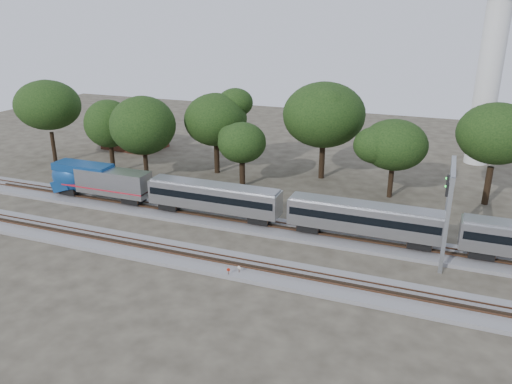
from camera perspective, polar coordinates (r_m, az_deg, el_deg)
ground at (r=56.05m, az=-7.35°, el=-5.46°), size 160.00×160.00×0.00m
track_far at (r=60.81m, az=-4.69°, el=-3.03°), size 160.00×5.00×0.73m
track_near at (r=52.86m, az=-9.41°, el=-6.98°), size 160.00×5.00×0.73m
switch_stand_red at (r=47.91m, az=-3.17°, el=-9.09°), size 0.33×0.13×1.06m
switch_stand_white at (r=48.23m, az=-1.95°, el=-8.85°), size 0.34×0.11×1.07m
switch_lever at (r=48.85m, az=-2.97°, el=-9.19°), size 0.58×0.47×0.30m
signal_gantry at (r=52.98m, az=21.29°, el=0.05°), size 0.68×8.01×9.75m
brick_building at (r=94.74m, az=-13.73°, el=6.40°), size 10.98×8.19×5.00m
tree_0 at (r=88.00m, az=-22.72°, el=9.14°), size 9.79×9.79×13.80m
tree_1 at (r=79.65m, az=-16.48°, el=7.48°), size 7.89×7.89×11.12m
tree_2 at (r=74.56m, az=-12.81°, el=7.42°), size 8.44×8.44×11.90m
tree_3 at (r=76.50m, az=-4.62°, el=8.24°), size 8.55×8.55×12.05m
tree_4 at (r=70.40m, az=-1.62°, el=5.65°), size 6.60×6.60×9.31m
tree_5 at (r=74.03m, az=7.78°, el=8.74°), size 9.85×9.85×13.89m
tree_6 at (r=68.39m, az=15.52°, el=5.21°), size 7.44×7.44×10.49m
tree_7 at (r=69.64m, az=25.77°, el=6.01°), size 9.61×9.61×13.55m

